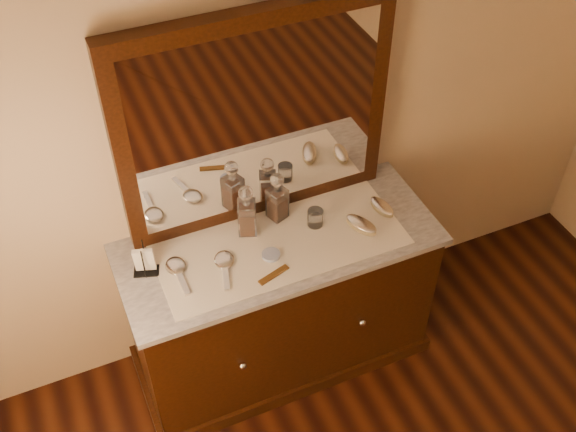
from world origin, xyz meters
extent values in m
plane|color=tan|center=(0.00, 2.25, 1.40)|extent=(4.50, 4.50, 0.00)
cube|color=black|center=(0.00, 1.96, 0.41)|extent=(1.40, 0.55, 0.82)
cube|color=black|center=(0.00, 1.96, 0.04)|extent=(1.46, 0.59, 0.08)
sphere|color=silver|center=(-0.30, 1.67, 0.45)|extent=(0.04, 0.04, 0.04)
sphere|color=silver|center=(0.30, 1.67, 0.45)|extent=(0.04, 0.04, 0.04)
cube|color=silver|center=(0.00, 1.96, 0.83)|extent=(1.44, 0.59, 0.03)
cube|color=black|center=(0.00, 2.20, 1.35)|extent=(1.20, 0.08, 1.00)
cube|color=white|center=(0.00, 2.17, 1.35)|extent=(1.06, 0.01, 0.86)
cube|color=white|center=(0.00, 1.94, 0.85)|extent=(1.10, 0.45, 0.00)
cylinder|color=silver|center=(-0.07, 1.89, 0.86)|extent=(0.10, 0.10, 0.01)
cube|color=brown|center=(-0.10, 1.78, 0.86)|extent=(0.15, 0.07, 0.01)
cube|color=black|center=(-0.59, 2.02, 0.85)|extent=(0.12, 0.09, 0.01)
cylinder|color=black|center=(-0.60, 1.99, 0.93)|extent=(0.01, 0.01, 0.16)
cylinder|color=black|center=(-0.58, 2.05, 0.93)|extent=(0.01, 0.01, 0.16)
cube|color=white|center=(-0.59, 2.02, 0.92)|extent=(0.09, 0.06, 0.13)
cube|color=brown|center=(-0.10, 2.07, 0.91)|extent=(0.08, 0.08, 0.12)
cube|color=white|center=(-0.10, 2.07, 0.94)|extent=(0.10, 0.10, 0.17)
cylinder|color=white|center=(-0.10, 2.07, 1.04)|extent=(0.04, 0.04, 0.03)
sphere|color=white|center=(-0.10, 2.07, 1.08)|extent=(0.09, 0.09, 0.07)
cube|color=brown|center=(0.06, 2.10, 0.91)|extent=(0.08, 0.08, 0.11)
cube|color=white|center=(0.06, 2.10, 0.94)|extent=(0.10, 0.10, 0.16)
cylinder|color=white|center=(0.06, 2.10, 1.03)|extent=(0.04, 0.04, 0.03)
sphere|color=white|center=(0.06, 2.10, 1.08)|extent=(0.08, 0.08, 0.06)
ellipsoid|color=#98875D|center=(0.37, 1.88, 0.87)|extent=(0.13, 0.18, 0.02)
ellipsoid|color=silver|center=(0.37, 1.88, 0.89)|extent=(0.13, 0.18, 0.02)
ellipsoid|color=#98875D|center=(0.51, 1.95, 0.86)|extent=(0.09, 0.16, 0.02)
ellipsoid|color=silver|center=(0.51, 1.95, 0.88)|extent=(0.09, 0.16, 0.02)
ellipsoid|color=silver|center=(-0.46, 1.99, 0.86)|extent=(0.09, 0.11, 0.02)
cube|color=silver|center=(-0.46, 1.89, 0.86)|extent=(0.02, 0.14, 0.01)
ellipsoid|color=silver|center=(-0.26, 1.94, 0.86)|extent=(0.11, 0.13, 0.02)
cube|color=silver|center=(-0.29, 1.84, 0.86)|extent=(0.06, 0.14, 0.01)
cylinder|color=white|center=(0.19, 1.99, 0.89)|extent=(0.07, 0.07, 0.08)
camera|label=1|loc=(-0.81, 0.00, 3.07)|focal=43.14mm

